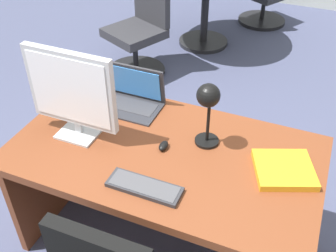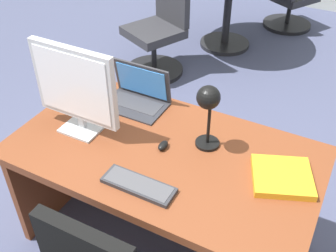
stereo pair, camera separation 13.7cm
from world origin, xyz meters
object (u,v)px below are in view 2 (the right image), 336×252
at_px(desk, 168,173).
at_px(meeting_chair_far, 288,1).
at_px(keyboard, 139,185).
at_px(mouse, 163,145).
at_px(monitor, 75,87).
at_px(meeting_chair_near, 159,34).
at_px(desk_lamp, 208,105).
at_px(book, 282,177).
at_px(laptop, 139,91).

height_order(desk, meeting_chair_far, meeting_chair_far).
xyz_separation_m(keyboard, mouse, (-0.03, 0.28, 0.01)).
bearing_deg(meeting_chair_far, monitor, -94.38).
distance_m(mouse, meeting_chair_far, 3.38).
bearing_deg(monitor, mouse, 8.61).
distance_m(monitor, meeting_chair_near, 2.00).
distance_m(desk, mouse, 0.21).
xyz_separation_m(desk, desk_lamp, (0.17, 0.07, 0.45)).
xyz_separation_m(desk, meeting_chair_near, (-1.01, 1.73, -0.14)).
relative_size(mouse, meeting_chair_near, 0.08).
distance_m(desk, meeting_chair_near, 2.01).
height_order(desk, keyboard, keyboard).
height_order(monitor, meeting_chair_near, monitor).
distance_m(desk_lamp, book, 0.46).
xyz_separation_m(desk, book, (0.56, 0.03, 0.21)).
bearing_deg(laptop, meeting_chair_near, 114.95).
height_order(mouse, meeting_chair_far, meeting_chair_far).
relative_size(laptop, keyboard, 1.04).
relative_size(keyboard, meeting_chair_far, 0.42).
distance_m(mouse, meeting_chair_near, 2.06).
distance_m(meeting_chair_near, meeting_chair_far, 1.78).
height_order(mouse, desk_lamp, desk_lamp).
bearing_deg(keyboard, monitor, 155.76).
relative_size(desk, laptop, 4.34).
height_order(monitor, mouse, monitor).
bearing_deg(book, laptop, 165.13).
distance_m(monitor, desk_lamp, 0.65).
relative_size(laptop, desk_lamp, 0.99).
bearing_deg(laptop, meeting_chair_far, 87.57).
height_order(keyboard, book, book).
bearing_deg(meeting_chair_near, monitor, -73.19).
bearing_deg(monitor, book, 7.01).
distance_m(keyboard, meeting_chair_near, 2.31).
bearing_deg(desk, book, 2.87).
bearing_deg(desk, laptop, 140.87).
distance_m(keyboard, meeting_chair_far, 3.65).
relative_size(desk, meeting_chair_far, 1.89).
distance_m(mouse, desk_lamp, 0.31).
height_order(desk, desk_lamp, desk_lamp).
bearing_deg(desk_lamp, desk, -156.78).
xyz_separation_m(laptop, meeting_chair_near, (-0.68, 1.47, -0.41)).
bearing_deg(mouse, desk_lamp, 29.53).
xyz_separation_m(monitor, meeting_chair_far, (0.26, 3.41, -0.67)).
height_order(desk, monitor, monitor).
bearing_deg(mouse, meeting_chair_far, 93.11).
height_order(keyboard, mouse, mouse).
bearing_deg(keyboard, meeting_chair_near, 116.63).
bearing_deg(book, meeting_chair_far, 102.90).
distance_m(desk_lamp, meeting_chair_far, 3.33).
bearing_deg(laptop, mouse, -43.17).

